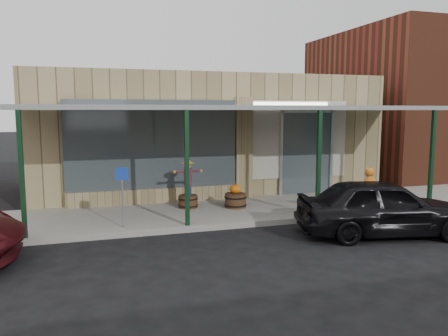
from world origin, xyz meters
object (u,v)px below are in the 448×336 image
object	(u,v)px
barrel_scarecrow	(188,191)
handicap_sign	(122,189)
barrel_pumpkin	(235,199)
parked_sedan	(383,207)

from	to	relation	value
barrel_scarecrow	handicap_sign	distance (m)	2.64
barrel_pumpkin	parked_sedan	xyz separation A→B (m)	(2.62, -3.28, 0.29)
handicap_sign	barrel_scarecrow	bearing A→B (deg)	51.79
barrel_pumpkin	handicap_sign	size ratio (longest dim) A/B	0.53
barrel_pumpkin	parked_sedan	bearing A→B (deg)	-51.44
barrel_scarecrow	barrel_pumpkin	size ratio (longest dim) A/B	1.85
handicap_sign	parked_sedan	bearing A→B (deg)	-7.08
barrel_scarecrow	parked_sedan	bearing A→B (deg)	-31.60
barrel_pumpkin	handicap_sign	world-z (taller)	handicap_sign
barrel_pumpkin	handicap_sign	xyz separation A→B (m)	(-3.31, -1.32, 0.69)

